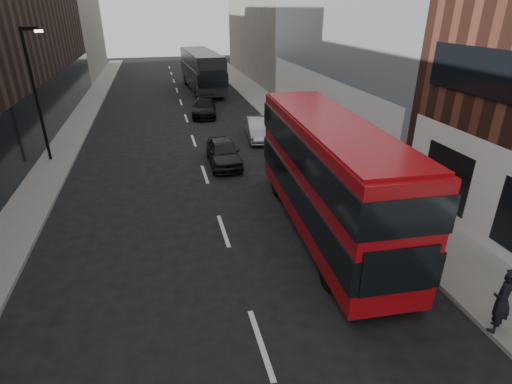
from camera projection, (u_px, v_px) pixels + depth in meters
sidewalk_right at (280, 115)px, 32.33m from camera, size 3.00×80.00×0.15m
sidewalk_left at (76, 127)px, 29.01m from camera, size 2.00×80.00×0.15m
building_left_mid at (19, 22)px, 29.73m from camera, size 5.00×24.00×14.00m
building_left_far at (71, 20)px, 49.32m from camera, size 5.00×20.00×13.00m
street_lamp at (36, 87)px, 21.06m from camera, size 1.06×0.22×7.00m
red_bus at (328, 172)px, 14.85m from camera, size 3.15×11.07×4.42m
grey_bus at (202, 70)px, 41.25m from camera, size 3.48×12.25×3.91m
car_a at (223, 152)px, 22.16m from camera, size 1.75×4.21×1.43m
car_b at (259, 129)px, 26.44m from camera, size 1.95×4.31×1.37m
car_c at (204, 107)px, 32.14m from camera, size 2.46×4.80×1.33m
pedestrian at (502, 301)px, 10.37m from camera, size 0.84×0.78×1.93m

